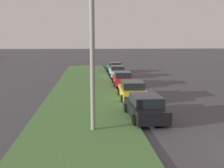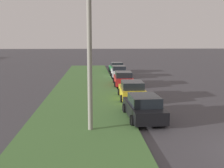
{
  "view_description": "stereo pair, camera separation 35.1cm",
  "coord_description": "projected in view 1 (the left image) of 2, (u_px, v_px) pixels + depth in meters",
  "views": [
    {
      "loc": [
        -9.66,
        7.59,
        4.59
      ],
      "look_at": [
        12.28,
        5.62,
        1.08
      ],
      "focal_mm": 43.59,
      "sensor_mm": 36.0,
      "label": 1
    },
    {
      "loc": [
        -9.69,
        7.24,
        4.59
      ],
      "look_at": [
        12.28,
        5.62,
        1.08
      ],
      "focal_mm": 43.59,
      "sensor_mm": 36.0,
      "label": 2
    }
  ],
  "objects": [
    {
      "name": "streetlight",
      "position": [
        99.0,
        45.0,
        13.27
      ],
      "size": [
        0.75,
        2.86,
        7.5
      ],
      "color": "gray",
      "rests_on": "ground"
    },
    {
      "name": "parked_car_green",
      "position": [
        115.0,
        68.0,
        39.84
      ],
      "size": [
        4.37,
        2.16,
        1.47
      ],
      "rotation": [
        0.0,
        0.0,
        0.04
      ],
      "color": "#1E6B38",
      "rests_on": "ground"
    },
    {
      "name": "parked_car_white",
      "position": [
        117.0,
        72.0,
        34.65
      ],
      "size": [
        4.34,
        2.09,
        1.47
      ],
      "rotation": [
        0.0,
        0.0,
        -0.02
      ],
      "color": "silver",
      "rests_on": "ground"
    },
    {
      "name": "parked_car_black",
      "position": [
        145.0,
        107.0,
        15.98
      ],
      "size": [
        4.37,
        2.15,
        1.47
      ],
      "rotation": [
        0.0,
        0.0,
        0.04
      ],
      "color": "black",
      "rests_on": "ground"
    },
    {
      "name": "parked_car_red",
      "position": [
        122.0,
        79.0,
        28.03
      ],
      "size": [
        4.35,
        2.12,
        1.47
      ],
      "rotation": [
        0.0,
        0.0,
        -0.03
      ],
      "color": "red",
      "rests_on": "ground"
    },
    {
      "name": "parked_car_yellow",
      "position": [
        132.0,
        90.0,
        21.41
      ],
      "size": [
        4.35,
        2.11,
        1.47
      ],
      "rotation": [
        0.0,
        0.0,
        -0.03
      ],
      "color": "gold",
      "rests_on": "ground"
    },
    {
      "name": "grass_median",
      "position": [
        84.0,
        103.0,
        20.02
      ],
      "size": [
        60.0,
        6.0,
        0.12
      ],
      "primitive_type": "cube",
      "color": "#477238",
      "rests_on": "ground"
    }
  ]
}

